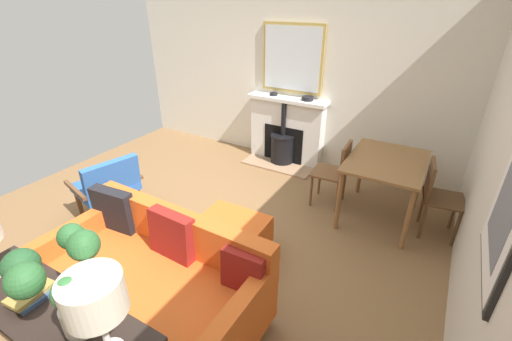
% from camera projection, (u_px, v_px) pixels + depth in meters
% --- Properties ---
extents(ground_plane, '(4.89, 5.23, 0.01)m').
position_uv_depth(ground_plane, '(185.00, 235.00, 3.74)').
color(ground_plane, olive).
extents(wall_left, '(0.12, 5.23, 2.73)m').
position_uv_depth(wall_left, '(286.00, 70.00, 4.98)').
color(wall_left, silver).
rests_on(wall_left, ground).
extents(fireplace, '(0.58, 1.22, 1.01)m').
position_uv_depth(fireplace, '(285.00, 134.00, 5.19)').
color(fireplace, '#9E7A5B').
rests_on(fireplace, ground).
extents(mirror_over_mantel, '(0.04, 0.93, 0.94)m').
position_uv_depth(mirror_over_mantel, '(292.00, 59.00, 4.78)').
color(mirror_over_mantel, tan).
extents(mantel_bowl_near, '(0.12, 0.12, 0.04)m').
position_uv_depth(mantel_bowl_near, '(274.00, 94.00, 5.04)').
color(mantel_bowl_near, black).
rests_on(mantel_bowl_near, fireplace).
extents(mantel_bowl_far, '(0.16, 0.16, 0.06)m').
position_uv_depth(mantel_bowl_far, '(308.00, 98.00, 4.80)').
color(mantel_bowl_far, black).
rests_on(mantel_bowl_far, fireplace).
extents(sofa, '(0.94, 1.80, 0.84)m').
position_uv_depth(sofa, '(155.00, 278.00, 2.69)').
color(sofa, '#B2B2B7').
rests_on(sofa, ground).
extents(ottoman, '(0.66, 0.67, 0.38)m').
position_uv_depth(ottoman, '(229.00, 236.00, 3.35)').
color(ottoman, '#B2B2B7').
rests_on(ottoman, ground).
extents(armchair_accent, '(0.79, 0.72, 0.80)m').
position_uv_depth(armchair_accent, '(108.00, 184.00, 3.80)').
color(armchair_accent, brown).
rests_on(armchair_accent, ground).
extents(console_table, '(0.41, 1.43, 0.79)m').
position_uv_depth(console_table, '(51.00, 320.00, 1.95)').
color(console_table, black).
rests_on(console_table, ground).
extents(table_lamp_far_end, '(0.28, 0.28, 0.49)m').
position_uv_depth(table_lamp_far_end, '(94.00, 298.00, 1.50)').
color(table_lamp_far_end, white).
rests_on(table_lamp_far_end, console_table).
extents(potted_plant, '(0.43, 0.49, 0.60)m').
position_uv_depth(potted_plant, '(57.00, 278.00, 1.60)').
color(potted_plant, silver).
rests_on(potted_plant, console_table).
extents(book_stack, '(0.24, 0.18, 0.06)m').
position_uv_depth(book_stack, '(31.00, 294.00, 1.96)').
color(book_stack, '#38517F').
rests_on(book_stack, console_table).
extents(dining_table, '(1.02, 0.80, 0.75)m').
position_uv_depth(dining_table, '(386.00, 168.00, 3.74)').
color(dining_table, olive).
rests_on(dining_table, ground).
extents(dining_chair_near_fireplace, '(0.42, 0.42, 0.83)m').
position_uv_depth(dining_chair_near_fireplace, '(337.00, 169.00, 4.05)').
color(dining_chair_near_fireplace, brown).
rests_on(dining_chair_near_fireplace, ground).
extents(dining_chair_by_back_wall, '(0.45, 0.45, 0.84)m').
position_uv_depth(dining_chair_by_back_wall, '(436.00, 193.00, 3.56)').
color(dining_chair_by_back_wall, brown).
rests_on(dining_chair_by_back_wall, ground).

